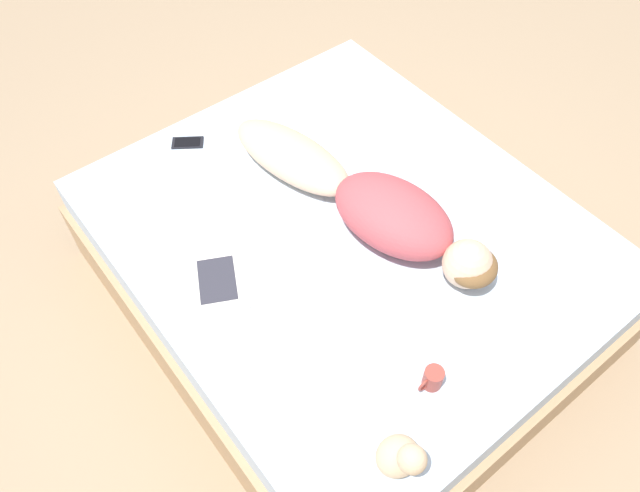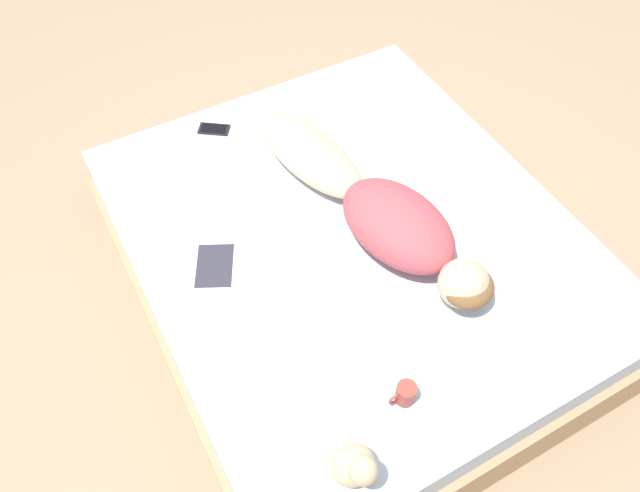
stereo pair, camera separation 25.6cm
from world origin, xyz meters
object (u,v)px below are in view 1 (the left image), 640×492
Objects in this scene: person at (369,202)px; coffee_mug at (433,378)px; open_magazine at (244,276)px; cell_phone at (188,143)px.

person is 0.81m from coffee_mug.
open_magazine is 3.30× the size of cell_phone.
person is at bearing -159.46° from open_magazine.
open_magazine is 0.85m from cell_phone.
person is at bearing -114.53° from coffee_mug.
open_magazine is 5.10× the size of coffee_mug.
coffee_mug reaches higher than cell_phone.
cell_phone is at bearing -77.19° from person.
cell_phone is (-0.22, -0.82, 0.00)m from open_magazine.
person is 0.61m from open_magazine.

